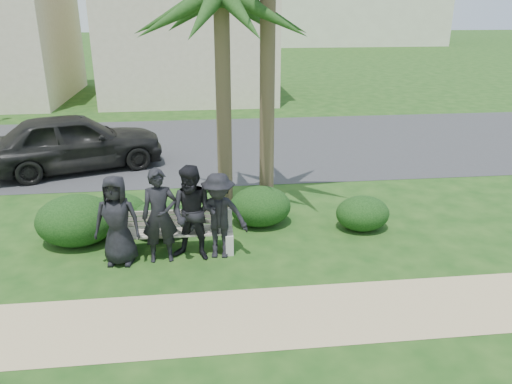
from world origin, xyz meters
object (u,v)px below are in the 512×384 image
(car_a, at_px, (75,142))
(man_b, at_px, (160,216))
(man_a, at_px, (117,220))
(park_bench, at_px, (175,235))
(man_c, at_px, (193,214))
(man_d, at_px, (219,216))

(car_a, bearing_deg, man_b, -173.67)
(man_a, relative_size, man_b, 0.95)
(park_bench, relative_size, man_b, 1.25)
(park_bench, distance_m, man_c, 0.72)
(park_bench, relative_size, man_c, 1.23)
(man_b, xyz_separation_m, man_c, (0.60, 0.00, 0.02))
(man_a, height_order, man_b, man_b)
(man_a, distance_m, man_d, 1.80)
(man_a, height_order, man_d, man_a)
(man_c, bearing_deg, man_b, -159.96)
(man_a, height_order, car_a, man_a)
(park_bench, xyz_separation_m, car_a, (-2.94, 5.42, 0.47))
(man_a, xyz_separation_m, man_d, (1.80, 0.03, -0.02))
(car_a, bearing_deg, man_c, -168.97)
(man_d, relative_size, car_a, 0.34)
(man_a, bearing_deg, man_d, 7.54)
(man_b, bearing_deg, man_c, -3.67)
(park_bench, height_order, man_a, man_a)
(man_a, xyz_separation_m, man_c, (1.34, 0.01, 0.06))
(man_b, xyz_separation_m, car_a, (-2.72, 5.71, -0.07))
(car_a, bearing_deg, man_a, 179.89)
(man_a, distance_m, car_a, 6.05)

